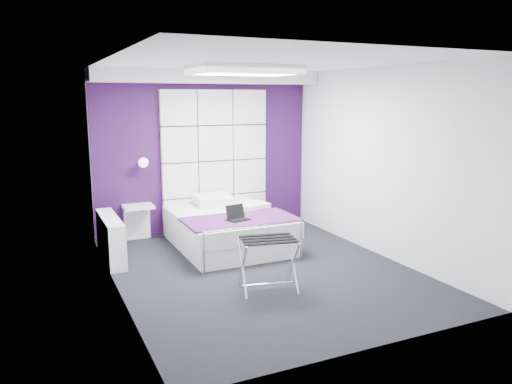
# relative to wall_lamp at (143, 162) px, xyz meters

# --- Properties ---
(floor) EXTENTS (4.40, 4.40, 0.00)m
(floor) POSITION_rel_wall_lamp_xyz_m (1.05, -2.06, -1.22)
(floor) COLOR black
(floor) RESTS_ON ground
(ceiling) EXTENTS (4.40, 4.40, 0.00)m
(ceiling) POSITION_rel_wall_lamp_xyz_m (1.05, -2.06, 1.38)
(ceiling) COLOR white
(ceiling) RESTS_ON wall_back
(wall_back) EXTENTS (3.60, 0.00, 3.60)m
(wall_back) POSITION_rel_wall_lamp_xyz_m (1.05, 0.14, 0.08)
(wall_back) COLOR white
(wall_back) RESTS_ON floor
(wall_left) EXTENTS (0.00, 4.40, 4.40)m
(wall_left) POSITION_rel_wall_lamp_xyz_m (-0.75, -2.06, 0.08)
(wall_left) COLOR white
(wall_left) RESTS_ON floor
(wall_right) EXTENTS (0.00, 4.40, 4.40)m
(wall_right) POSITION_rel_wall_lamp_xyz_m (2.85, -2.06, 0.08)
(wall_right) COLOR white
(wall_right) RESTS_ON floor
(accent_wall) EXTENTS (3.58, 0.02, 2.58)m
(accent_wall) POSITION_rel_wall_lamp_xyz_m (1.05, 0.13, 0.08)
(accent_wall) COLOR #2E0D3B
(accent_wall) RESTS_ON wall_back
(soffit) EXTENTS (3.58, 0.50, 0.20)m
(soffit) POSITION_rel_wall_lamp_xyz_m (1.05, -0.11, 1.28)
(soffit) COLOR white
(soffit) RESTS_ON wall_back
(headboard) EXTENTS (1.80, 0.08, 2.30)m
(headboard) POSITION_rel_wall_lamp_xyz_m (1.20, 0.08, -0.05)
(headboard) COLOR silver
(headboard) RESTS_ON wall_back
(skylight) EXTENTS (1.36, 0.86, 0.12)m
(skylight) POSITION_rel_wall_lamp_xyz_m (1.05, -1.46, 1.33)
(skylight) COLOR white
(skylight) RESTS_ON ceiling
(wall_lamp) EXTENTS (0.15, 0.15, 0.15)m
(wall_lamp) POSITION_rel_wall_lamp_xyz_m (0.00, 0.00, 0.00)
(wall_lamp) COLOR white
(wall_lamp) RESTS_ON wall_back
(radiator) EXTENTS (0.22, 1.20, 0.60)m
(radiator) POSITION_rel_wall_lamp_xyz_m (-0.64, -0.76, -0.92)
(radiator) COLOR white
(radiator) RESTS_ON floor
(bed) EXTENTS (1.56, 1.88, 0.67)m
(bed) POSITION_rel_wall_lamp_xyz_m (1.04, -0.86, -0.94)
(bed) COLOR white
(bed) RESTS_ON floor
(nightstand) EXTENTS (0.45, 0.35, 0.05)m
(nightstand) POSITION_rel_wall_lamp_xyz_m (-0.11, -0.04, -0.67)
(nightstand) COLOR white
(nightstand) RESTS_ON wall_back
(luggage_rack) EXTENTS (0.62, 0.46, 0.61)m
(luggage_rack) POSITION_rel_wall_lamp_xyz_m (0.84, -2.63, -0.91)
(luggage_rack) COLOR silver
(luggage_rack) RESTS_ON floor
(laptop) EXTENTS (0.29, 0.21, 0.21)m
(laptop) POSITION_rel_wall_lamp_xyz_m (0.98, -1.37, -0.64)
(laptop) COLOR black
(laptop) RESTS_ON bed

